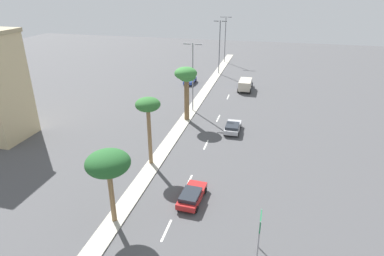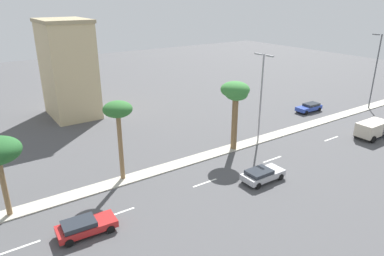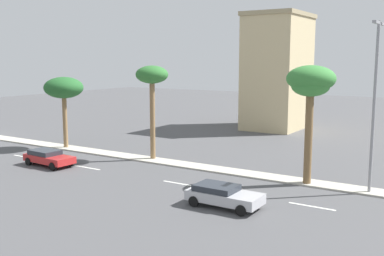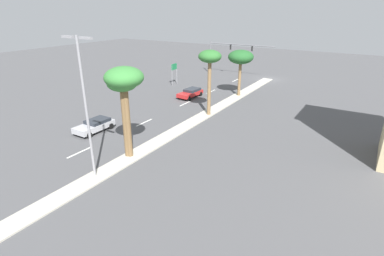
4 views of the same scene
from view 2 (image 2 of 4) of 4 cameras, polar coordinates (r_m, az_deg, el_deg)
ground_plane at (r=40.08m, az=2.70°, el=-4.50°), size 160.00×160.00×0.00m
median_curb at (r=46.17m, az=12.50°, el=-1.41°), size 1.80×88.30×0.12m
lane_stripe_right at (r=29.49m, az=-26.27°, el=-17.11°), size 0.20×2.80×0.01m
lane_stripe_leading at (r=30.78m, az=-11.87°, el=-13.44°), size 0.20×2.80×0.01m
lane_stripe_front at (r=34.48m, az=2.14°, el=-8.94°), size 0.20×2.80×0.01m
lane_stripe_rear at (r=40.14m, az=12.99°, el=-5.00°), size 0.20×2.80×0.01m
lane_stripe_far at (r=48.05m, az=21.79°, el=-1.63°), size 0.20×2.80×0.01m
commercial_building at (r=54.92m, az=-19.59°, el=9.08°), size 9.13×6.59×14.15m
palm_tree_far at (r=33.06m, az=-12.01°, el=2.39°), size 2.75×2.75×7.95m
palm_tree_left at (r=39.71m, az=7.25°, el=4.72°), size 2.55×2.55×7.39m
palm_tree_front at (r=39.63m, az=7.04°, el=5.84°), size 3.29×3.29×8.08m
street_lamp_front at (r=42.51m, az=11.25°, el=5.76°), size 2.90×0.24×10.80m
street_lamp_far at (r=62.13m, az=27.87°, el=8.85°), size 2.90×0.24×11.63m
sedan_red_front at (r=28.74m, az=-17.09°, el=-15.06°), size 2.20×4.52×1.25m
sedan_silver_near at (r=35.19m, az=11.39°, el=-7.43°), size 2.08×4.40×1.26m
sedan_blue_outboard at (r=58.04m, az=18.62°, el=3.24°), size 1.95×4.45×1.28m
box_truck at (r=50.56m, az=27.62°, el=0.00°), size 2.51×5.70×2.12m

